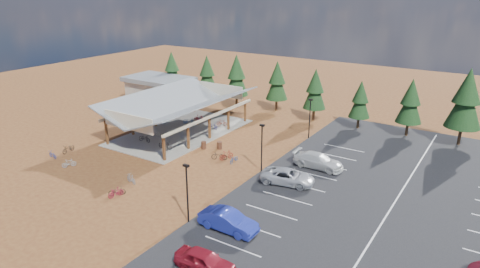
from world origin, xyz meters
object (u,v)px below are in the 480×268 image
bike_0 (144,138)px  bike_6 (212,126)px  car_1 (228,221)px  bike_8 (68,148)px  lamp_post_2 (310,116)px  bike_12 (117,191)px  bike_10 (53,155)px  bike_9 (69,163)px  trash_bin_1 (220,145)px  bike_1 (154,132)px  trash_bin_0 (204,145)px  car_0 (205,261)px  lamp_post_0 (187,189)px  outbuilding (159,88)px  bike_15 (226,155)px  bike_11 (116,192)px  bike_7 (222,123)px  bike_16 (219,156)px  bike_3 (199,118)px  lamp_post_1 (262,145)px  bike_13 (131,179)px  bike_4 (165,145)px  bike_2 (189,121)px  bike_pavilion (180,105)px  car_3 (318,161)px  bike_5 (183,136)px

bike_0 → bike_6: (4.15, 8.51, 0.00)m
bike_6 → car_1: car_1 is taller
bike_8 → car_1: car_1 is taller
lamp_post_2 → bike_12: (-8.57, -23.90, -2.57)m
bike_8 → bike_10: bearing=-101.5°
bike_9 → trash_bin_1: bearing=-102.8°
trash_bin_1 → bike_9: (-10.48, -13.03, -0.01)m
bike_1 → trash_bin_1: bearing=-103.8°
trash_bin_0 → car_0: bearing=-52.5°
lamp_post_0 → bike_0: (-16.43, 11.63, -2.42)m
outbuilding → bike_15: outbuilding is taller
bike_11 → car_0: car_0 is taller
lamp_post_2 → bike_0: (-16.43, -12.37, -2.42)m
bike_0 → bike_15: size_ratio=0.99×
bike_12 → bike_0: bearing=-15.6°
bike_7 → bike_10: bearing=136.5°
bike_9 → bike_11: bike_11 is taller
bike_11 → bike_16: bike_16 is taller
bike_3 → bike_6: bike_3 is taller
lamp_post_1 → car_0: 17.26m
bike_13 → lamp_post_1: bearing=149.2°
bike_11 → bike_8: bearing=176.6°
bike_4 → bike_6: size_ratio=1.08×
outbuilding → lamp_post_1: (29.00, -16.00, 0.95)m
bike_4 → bike_15: 7.90m
lamp_post_1 → bike_4: size_ratio=2.70×
car_0 → car_1: size_ratio=0.89×
lamp_post_2 → bike_4: 18.14m
bike_0 → bike_16: (10.95, 0.50, -0.09)m
car_0 → outbuilding: bearing=43.1°
lamp_post_2 → bike_2: (-16.32, -3.83, -2.43)m
bike_2 → bike_0: bearing=165.9°
outbuilding → bike_9: 28.49m
bike_12 → bike_15: bearing=-66.3°
bike_pavilion → car_0: size_ratio=4.43×
bike_1 → bike_10: bearing=140.0°
bike_2 → bike_8: size_ratio=0.94×
outbuilding → bike_3: bearing=-24.9°
bike_pavilion → bike_11: bike_pavilion is taller
lamp_post_1 → trash_bin_0: size_ratio=5.71×
lamp_post_1 → trash_bin_1: lamp_post_1 is taller
outbuilding → bike_0: bearing=-52.5°
car_3 → bike_11: bearing=141.7°
lamp_post_0 → bike_9: 18.13m
bike_13 → bike_16: size_ratio=0.88×
trash_bin_1 → bike_2: bearing=149.3°
lamp_post_1 → bike_3: bearing=148.0°
lamp_post_0 → car_1: lamp_post_0 is taller
bike_15 → bike_1: bearing=17.5°
outbuilding → bike_5: (16.10, -13.15, -1.44)m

